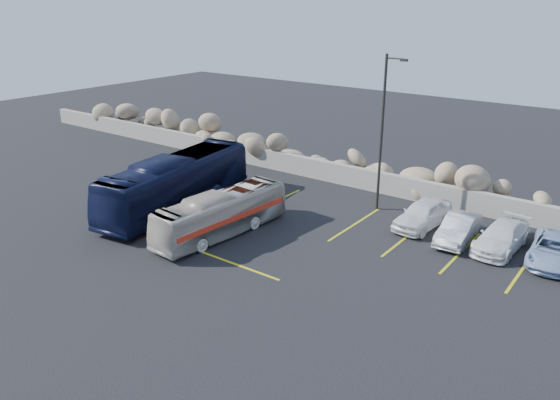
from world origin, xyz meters
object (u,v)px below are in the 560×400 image
Objects in this scene: car_a at (423,214)px; car_b at (459,229)px; tour_coach at (176,182)px; lamppost at (383,130)px; vintage_bus at (221,214)px; car_c at (502,237)px; car_d at (553,250)px.

car_b is (1.97, -0.55, -0.06)m from car_a.
tour_coach is 12.67m from car_a.
lamppost is 11.01m from tour_coach.
tour_coach reaches higher than vintage_bus.
lamppost is at bearing 168.73° from car_a.
lamppost reaches higher than vintage_bus.
vintage_bus is 1.89× the size of car_a.
lamppost is at bearing 27.26° from tour_coach.
car_c is at bearing 10.21° from tour_coach.
car_b is at bearing -10.37° from car_a.
vintage_bus is 12.68m from car_c.
car_a reaches higher than car_c.
car_c is at bearing 5.33° from car_b.
vintage_bus is at bearing -150.43° from car_b.
vintage_bus reaches higher than car_d.
car_a is 5.95m from car_d.
lamppost is 1.09× the size of vintage_bus.
vintage_bus is 9.72m from car_a.
lamppost is 9.58m from car_d.
car_a is at bearing 161.31° from car_b.
car_d is (17.43, 5.00, -0.86)m from tour_coach.
vintage_bus reaches higher than car_c.
car_b is 0.92× the size of car_d.
lamppost reaches higher than tour_coach.
car_c is (3.82, -0.28, -0.08)m from car_a.
car_d is at bearing 2.62° from car_a.
car_c is (1.84, 0.27, -0.02)m from car_b.
lamppost is at bearing 173.81° from car_c.
car_a is at bearing 172.80° from car_d.
lamppost is 2.21× the size of car_b.
lamppost is 2.03× the size of car_d.
car_d is at bearing 29.74° from vintage_bus.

